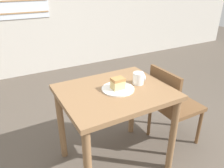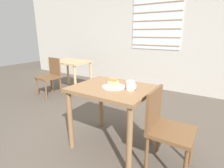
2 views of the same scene
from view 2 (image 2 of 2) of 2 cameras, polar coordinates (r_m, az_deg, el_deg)
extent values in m
plane|color=brown|center=(2.20, -7.07, -22.77)|extent=(14.00, 14.00, 0.00)
cube|color=beige|center=(4.47, 18.61, 15.59)|extent=(10.00, 0.06, 2.80)
cube|color=white|center=(4.56, 14.35, 20.67)|extent=(1.21, 0.01, 1.54)
cube|color=#AD7F51|center=(4.53, 13.70, 12.21)|extent=(1.19, 0.01, 0.02)
cube|color=#AD7F51|center=(4.53, 13.87, 14.63)|extent=(1.19, 0.01, 0.02)
cube|color=#AD7F51|center=(4.53, 14.04, 17.06)|extent=(1.19, 0.01, 0.02)
cube|color=#AD7F51|center=(4.54, 14.21, 19.48)|extent=(1.19, 0.01, 0.02)
cube|color=#AD7F51|center=(4.55, 14.39, 21.89)|extent=(1.19, 0.01, 0.02)
cube|color=#AD7F51|center=(4.58, 14.57, 24.27)|extent=(1.19, 0.01, 0.02)
cube|color=olive|center=(2.05, 0.05, -1.47)|extent=(0.90, 0.73, 0.04)
cylinder|color=olive|center=(2.21, -13.48, -11.54)|extent=(0.06, 0.06, 0.74)
cylinder|color=olive|center=(1.79, 5.67, -18.23)|extent=(0.06, 0.06, 0.74)
cylinder|color=olive|center=(2.64, -3.60, -6.38)|extent=(0.06, 0.06, 0.74)
cylinder|color=olive|center=(2.30, 12.96, -10.31)|extent=(0.06, 0.06, 0.74)
cube|color=tan|center=(4.45, -13.47, 7.13)|extent=(0.92, 0.67, 0.04)
cylinder|color=tan|center=(4.64, -19.21, 2.38)|extent=(0.06, 0.06, 0.70)
cylinder|color=tan|center=(4.04, -11.94, 1.00)|extent=(0.06, 0.06, 0.70)
cylinder|color=tan|center=(5.00, -14.16, 3.74)|extent=(0.06, 0.06, 0.70)
cylinder|color=tan|center=(4.45, -6.86, 2.63)|extent=(0.06, 0.06, 0.70)
cube|color=brown|center=(1.92, 18.95, -14.52)|extent=(0.43, 0.43, 0.04)
cylinder|color=brown|center=(2.17, 24.56, -18.31)|extent=(0.04, 0.04, 0.41)
cylinder|color=brown|center=(1.93, 11.21, -21.62)|extent=(0.04, 0.04, 0.41)
cylinder|color=brown|center=(2.22, 14.84, -16.38)|extent=(0.04, 0.04, 0.41)
cube|color=brown|center=(1.86, 13.62, -7.41)|extent=(0.03, 0.41, 0.40)
cube|color=brown|center=(4.20, -20.21, 2.06)|extent=(0.47, 0.47, 0.04)
cylinder|color=brown|center=(4.33, -23.25, -0.97)|extent=(0.04, 0.04, 0.41)
cylinder|color=brown|center=(4.02, -20.73, -1.96)|extent=(0.04, 0.04, 0.41)
cylinder|color=brown|center=(4.50, -19.19, 0.08)|extent=(0.04, 0.04, 0.41)
cylinder|color=brown|center=(4.20, -16.48, -0.78)|extent=(0.04, 0.04, 0.41)
cube|color=brown|center=(4.26, -18.23, 5.46)|extent=(0.41, 0.07, 0.40)
cylinder|color=white|center=(2.03, 0.57, -0.92)|extent=(0.27, 0.27, 0.01)
cube|color=#E0C67F|center=(2.01, 0.45, 0.18)|extent=(0.10, 0.08, 0.07)
cube|color=#B27F47|center=(2.00, 0.45, 1.46)|extent=(0.10, 0.08, 0.02)
cylinder|color=white|center=(1.92, 6.03, -0.51)|extent=(0.09, 0.09, 0.10)
torus|color=white|center=(1.90, 7.30, -0.72)|extent=(0.02, 0.08, 0.08)
camera|label=1|loc=(1.88, -51.97, 16.94)|focal=35.00mm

